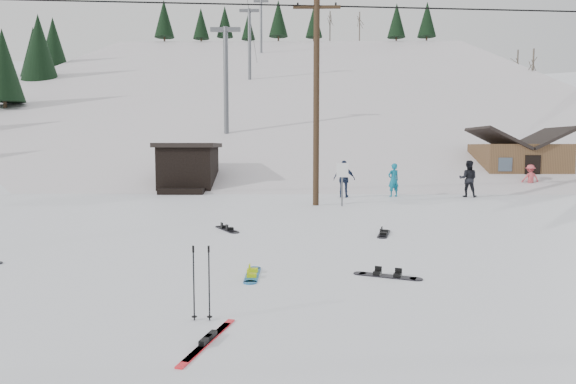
{
  "coord_description": "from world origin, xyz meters",
  "views": [
    {
      "loc": [
        1.1,
        -8.2,
        2.54
      ],
      "look_at": [
        0.92,
        4.69,
        1.4
      ],
      "focal_mm": 32.0,
      "sensor_mm": 36.0,
      "label": 1
    }
  ],
  "objects_px": {
    "cabin": "(518,164)",
    "hero_snowboard": "(252,274)",
    "hero_skis": "(208,340)",
    "utility_pole": "(316,96)"
  },
  "relations": [
    {
      "from": "cabin",
      "to": "hero_snowboard",
      "type": "relative_size",
      "value": 3.88
    },
    {
      "from": "cabin",
      "to": "hero_snowboard",
      "type": "height_order",
      "value": "cabin"
    },
    {
      "from": "hero_skis",
      "to": "hero_snowboard",
      "type": "bearing_deg",
      "value": 98.92
    },
    {
      "from": "hero_snowboard",
      "to": "hero_skis",
      "type": "relative_size",
      "value": 0.83
    },
    {
      "from": "cabin",
      "to": "hero_snowboard",
      "type": "bearing_deg",
      "value": -123.53
    },
    {
      "from": "cabin",
      "to": "utility_pole",
      "type": "bearing_deg",
      "value": -142.44
    },
    {
      "from": "hero_snowboard",
      "to": "hero_skis",
      "type": "xyz_separation_m",
      "value": [
        -0.29,
        -3.47,
        0.0
      ]
    },
    {
      "from": "cabin",
      "to": "hero_skis",
      "type": "bearing_deg",
      "value": -120.31
    },
    {
      "from": "cabin",
      "to": "hero_skis",
      "type": "xyz_separation_m",
      "value": [
        -15.04,
        -25.72,
        -1.46
      ]
    },
    {
      "from": "utility_pole",
      "to": "hero_skis",
      "type": "relative_size",
      "value": 5.36
    }
  ]
}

